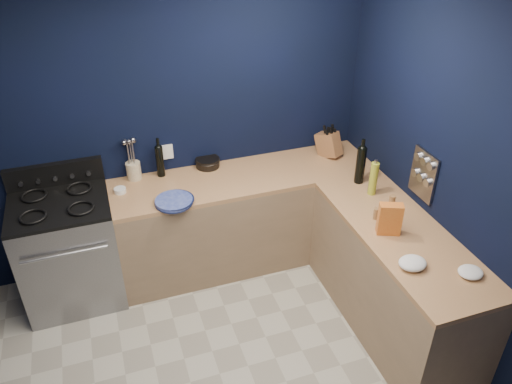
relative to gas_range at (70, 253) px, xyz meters
name	(u,v)px	position (x,y,z in m)	size (l,w,h in m)	color
ceiling	(210,13)	(0.93, -1.42, 2.15)	(3.50, 3.50, 0.02)	silver
wall_back	(165,127)	(0.93, 0.34, 0.84)	(3.50, 0.02, 2.60)	black
wall_right	(479,199)	(2.69, -1.42, 0.84)	(0.02, 3.50, 2.60)	black
cab_back	(246,219)	(1.53, 0.02, -0.03)	(2.30, 0.63, 0.86)	#8D7053
top_back	(245,177)	(1.53, 0.02, 0.42)	(2.30, 0.63, 0.04)	brown
cab_right	(393,281)	(2.37, -1.13, -0.03)	(0.63, 1.67, 0.86)	#8D7053
top_right	(403,234)	(2.37, -1.13, 0.42)	(0.63, 1.67, 0.04)	brown
gas_range	(70,253)	(0.00, 0.00, 0.00)	(0.76, 0.66, 0.92)	gray
oven_door	(71,278)	(0.00, -0.32, -0.01)	(0.59, 0.02, 0.42)	black
cooktop	(58,205)	(0.00, 0.00, 0.48)	(0.76, 0.66, 0.03)	black
backguard	(55,175)	(0.00, 0.30, 0.58)	(0.76, 0.06, 0.20)	black
spice_panel	(424,175)	(2.67, -0.87, 0.72)	(0.02, 0.28, 0.38)	gray
wall_outlet	(168,152)	(0.93, 0.32, 0.62)	(0.09, 0.02, 0.13)	white
plate_stack	(174,201)	(0.86, -0.22, 0.46)	(0.30, 0.30, 0.04)	navy
ramekin	(120,190)	(0.48, 0.09, 0.46)	(0.10, 0.10, 0.04)	white
utensil_crock	(134,171)	(0.62, 0.27, 0.52)	(0.12, 0.12, 0.15)	beige
wine_bottle_back	(160,161)	(0.85, 0.25, 0.58)	(0.07, 0.07, 0.27)	black
lemon_basket	(208,162)	(1.26, 0.27, 0.48)	(0.21, 0.21, 0.08)	black
knife_block	(329,144)	(2.36, 0.12, 0.55)	(0.12, 0.20, 0.22)	brown
wine_bottle_right	(360,165)	(2.40, -0.40, 0.60)	(0.08, 0.08, 0.32)	black
oil_bottle	(373,179)	(2.41, -0.60, 0.58)	(0.07, 0.07, 0.28)	#9FA829
spice_jar_near	(376,214)	(2.26, -0.92, 0.49)	(0.04, 0.04, 0.09)	olive
spice_jar_far	(392,201)	(2.47, -0.81, 0.49)	(0.05, 0.05, 0.10)	olive
crouton_bag	(390,219)	(2.25, -1.10, 0.56)	(0.17, 0.08, 0.24)	red
towel_front	(413,263)	(2.21, -1.48, 0.47)	(0.19, 0.16, 0.07)	white
towel_end	(471,272)	(2.52, -1.67, 0.46)	(0.17, 0.15, 0.05)	white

